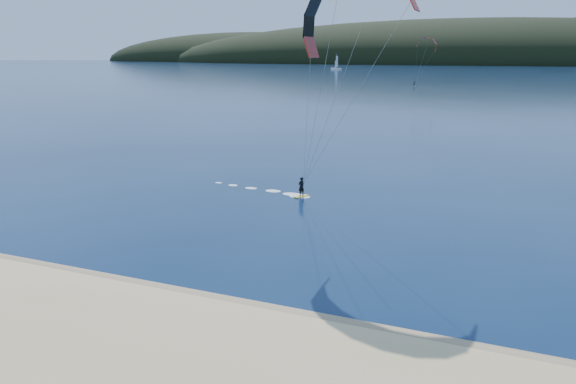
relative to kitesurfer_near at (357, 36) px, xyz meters
The scene contains 6 objects.
ground 25.36m from the kitesurfer_near, 105.30° to the right, with size 1800.00×1800.00×0.00m, color #081D3A.
wet_sand 21.86m from the kitesurfer_near, 109.32° to the right, with size 220.00×2.50×0.10m.
headland 724.97m from the kitesurfer_near, 90.39° to the left, with size 1200.00×310.00×140.00m.
kitesurfer_near is the anchor object (origin of this frame).
kitesurfer_far 175.72m from the kitesurfer_near, 96.82° to the left, with size 9.12×7.91×17.46m.
sailboat 402.44m from the kitesurfer_near, 107.48° to the left, with size 8.82×5.50×12.29m.
Camera 1 is at (16.02, -17.74, 12.71)m, focal length 33.75 mm.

